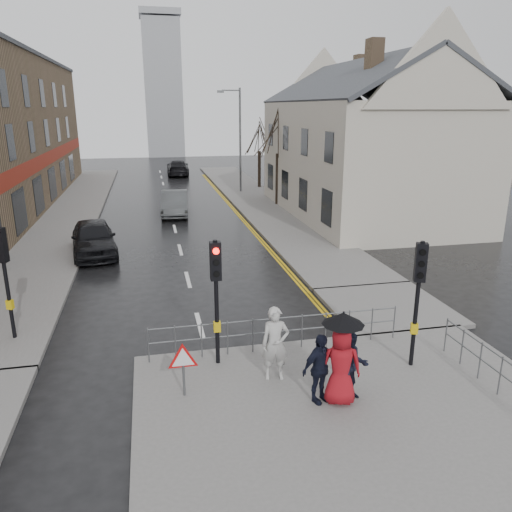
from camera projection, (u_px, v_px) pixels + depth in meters
name	position (u px, v px, depth m)	size (l,w,h in m)	color
ground	(212.00, 372.00, 13.19)	(120.00, 120.00, 0.00)	black
near_pavement	(375.00, 436.00, 10.50)	(10.00, 9.00, 0.14)	#605E5B
left_pavement	(71.00, 210.00, 33.38)	(4.00, 44.00, 0.14)	#605E5B
right_pavement	(254.00, 198.00, 37.89)	(4.00, 40.00, 0.14)	#605E5B
pavement_bridge_right	(387.00, 307.00, 17.29)	(4.00, 4.20, 0.14)	#605E5B
building_right_cream	(364.00, 139.00, 31.10)	(9.00, 16.40, 10.10)	#BAB2A2
church_tower	(163.00, 90.00, 68.95)	(5.00, 5.00, 18.00)	#989BA0
traffic_signal_near_left	(216.00, 281.00, 12.71)	(0.28, 0.27, 3.40)	black
traffic_signal_near_right	(419.00, 283.00, 12.60)	(0.34, 0.33, 3.40)	black
traffic_signal_far_left	(4.00, 263.00, 14.18)	(0.34, 0.33, 3.40)	black
guard_railing_front	(278.00, 326.00, 13.90)	(7.14, 0.04, 1.00)	#595B5E
guard_railing_side	(501.00, 368.00, 11.69)	(0.04, 4.54, 1.00)	#595B5E
warning_sign	(183.00, 361.00, 11.60)	(0.80, 0.07, 1.35)	#595B5E
street_lamp	(238.00, 134.00, 39.23)	(1.83, 0.25, 8.00)	#595B5E
tree_near	(278.00, 131.00, 33.83)	(2.40, 2.40, 6.58)	#2F231A
tree_far	(259.00, 136.00, 41.63)	(2.40, 2.40, 5.64)	#2F231A
pedestrian_a	(275.00, 344.00, 12.35)	(0.69, 0.45, 1.90)	#B3B3AF
pedestrian_b	(351.00, 366.00, 11.53)	(0.81, 0.63, 1.66)	black
pedestrian_with_umbrella	(341.00, 356.00, 11.26)	(1.05, 0.96, 2.24)	maroon
pedestrian_d	(319.00, 368.00, 11.40)	(0.98, 0.41, 1.68)	black
car_parked	(94.00, 238.00, 23.37)	(1.94, 4.81, 1.64)	black
car_mid	(175.00, 203.00, 32.05)	(1.64, 4.70, 1.55)	#414446
car_far	(178.00, 168.00, 50.70)	(2.16, 5.31, 1.54)	black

